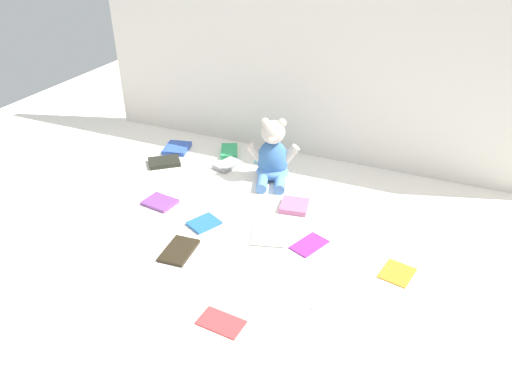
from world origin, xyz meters
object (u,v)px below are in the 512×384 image
at_px(book_case_1, 268,237).
at_px(book_case_9, 229,151).
at_px(book_case_2, 179,251).
at_px(book_case_8, 397,273).
at_px(book_case_3, 267,158).
at_px(book_case_4, 177,148).
at_px(book_case_5, 204,223).
at_px(book_case_13, 228,165).
at_px(book_case_7, 221,322).
at_px(book_case_0, 309,244).
at_px(book_case_11, 164,162).
at_px(book_case_6, 160,202).
at_px(book_case_10, 333,303).
at_px(teddy_bear, 273,158).
at_px(book_case_12, 295,206).

bearing_deg(book_case_1, book_case_9, 22.06).
bearing_deg(book_case_2, book_case_8, 9.87).
xyz_separation_m(book_case_3, book_case_4, (-0.38, -0.08, 0.00)).
height_order(book_case_1, book_case_4, book_case_4).
bearing_deg(book_case_5, book_case_4, 156.30).
bearing_deg(book_case_13, book_case_3, -114.96).
xyz_separation_m(book_case_3, book_case_7, (0.24, -0.87, -0.00)).
distance_m(book_case_1, book_case_7, 0.38).
distance_m(book_case_0, book_case_11, 0.75).
distance_m(book_case_4, book_case_8, 1.07).
bearing_deg(book_case_11, book_case_5, -170.83).
relative_size(book_case_6, book_case_10, 1.05).
distance_m(teddy_bear, book_case_1, 0.38).
bearing_deg(teddy_bear, book_case_7, -95.99).
relative_size(book_case_1, book_case_12, 1.13).
relative_size(teddy_bear, book_case_2, 1.86).
xyz_separation_m(book_case_3, book_case_10, (0.47, -0.69, 0.00)).
height_order(teddy_bear, book_case_9, teddy_bear).
bearing_deg(book_case_11, book_case_0, -151.12).
relative_size(book_case_3, book_case_10, 0.97).
bearing_deg(book_case_1, book_case_7, 168.63).
relative_size(book_case_7, book_case_10, 1.13).
xyz_separation_m(book_case_8, book_case_9, (-0.77, 0.49, 0.01)).
xyz_separation_m(book_case_8, book_case_11, (-0.96, 0.30, 0.00)).
height_order(book_case_4, book_case_10, book_case_4).
relative_size(teddy_bear, book_case_13, 2.28).
distance_m(book_case_9, book_case_13, 0.12).
distance_m(book_case_0, book_case_1, 0.13).
height_order(book_case_3, book_case_7, same).
xyz_separation_m(book_case_10, book_case_13, (-0.59, 0.57, 0.00)).
height_order(book_case_2, book_case_13, book_case_13).
relative_size(teddy_bear, book_case_6, 2.24).
xyz_separation_m(book_case_7, book_case_13, (-0.35, 0.74, 0.00)).
bearing_deg(book_case_6, book_case_5, -96.16).
height_order(book_case_0, book_case_6, book_case_6).
bearing_deg(book_case_2, teddy_bear, 75.64).
xyz_separation_m(book_case_1, book_case_4, (-0.59, 0.42, 0.00)).
bearing_deg(book_case_13, book_case_8, 169.89).
bearing_deg(book_case_11, book_case_1, -156.63).
relative_size(book_case_6, book_case_7, 0.93).
bearing_deg(book_case_2, book_case_0, 23.50).
relative_size(teddy_bear, book_case_12, 2.52).
xyz_separation_m(book_case_3, book_case_9, (-0.16, -0.02, 0.01)).
bearing_deg(book_case_4, book_case_5, -63.18).
bearing_deg(book_case_5, book_case_0, 31.13).
relative_size(book_case_4, book_case_11, 0.96).
height_order(book_case_11, book_case_12, same).
bearing_deg(book_case_4, book_case_6, -79.78).
bearing_deg(book_case_5, book_case_6, -167.88).
relative_size(teddy_bear, book_case_4, 2.05).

